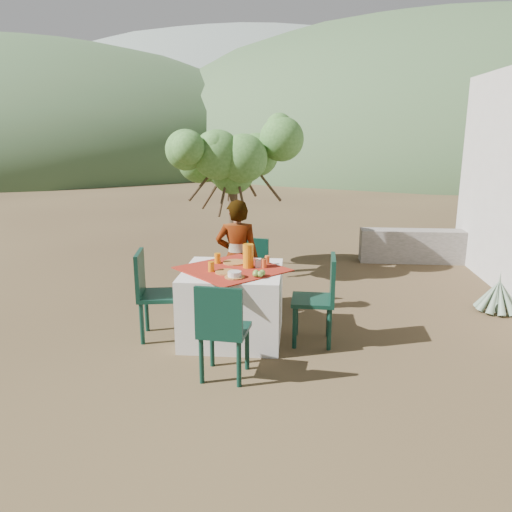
{
  "coord_description": "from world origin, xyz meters",
  "views": [
    {
      "loc": [
        1.24,
        -4.97,
        2.16
      ],
      "look_at": [
        0.78,
        0.41,
        0.8
      ],
      "focal_mm": 35.0,
      "sensor_mm": 36.0,
      "label": 1
    }
  ],
  "objects_px": {
    "chair_near": "(222,328)",
    "juice_pitcher": "(248,256)",
    "table": "(233,303)",
    "shrub_tree": "(238,166)",
    "person": "(237,258)",
    "chair_far": "(251,270)",
    "chair_left": "(152,290)",
    "chair_right": "(321,295)",
    "agave": "(498,296)"
  },
  "relations": [
    {
      "from": "chair_near",
      "to": "chair_left",
      "type": "height_order",
      "value": "chair_left"
    },
    {
      "from": "chair_right",
      "to": "agave",
      "type": "distance_m",
      "value": 2.51
    },
    {
      "from": "chair_right",
      "to": "juice_pitcher",
      "type": "distance_m",
      "value": 0.86
    },
    {
      "from": "chair_right",
      "to": "shrub_tree",
      "type": "distance_m",
      "value": 2.97
    },
    {
      "from": "chair_near",
      "to": "shrub_tree",
      "type": "height_order",
      "value": "shrub_tree"
    },
    {
      "from": "chair_near",
      "to": "juice_pitcher",
      "type": "xyz_separation_m",
      "value": [
        0.13,
        1.02,
        0.39
      ]
    },
    {
      "from": "table",
      "to": "juice_pitcher",
      "type": "relative_size",
      "value": 5.19
    },
    {
      "from": "person",
      "to": "agave",
      "type": "relative_size",
      "value": 2.44
    },
    {
      "from": "person",
      "to": "chair_near",
      "type": "bearing_deg",
      "value": 88.2
    },
    {
      "from": "chair_left",
      "to": "person",
      "type": "bearing_deg",
      "value": -54.44
    },
    {
      "from": "person",
      "to": "juice_pitcher",
      "type": "xyz_separation_m",
      "value": [
        0.2,
        -0.66,
        0.19
      ]
    },
    {
      "from": "chair_right",
      "to": "chair_far",
      "type": "bearing_deg",
      "value": -140.09
    },
    {
      "from": "table",
      "to": "person",
      "type": "relative_size",
      "value": 0.93
    },
    {
      "from": "chair_far",
      "to": "chair_left",
      "type": "relative_size",
      "value": 0.91
    },
    {
      "from": "chair_far",
      "to": "shrub_tree",
      "type": "relative_size",
      "value": 0.41
    },
    {
      "from": "shrub_tree",
      "to": "chair_near",
      "type": "bearing_deg",
      "value": -85.51
    },
    {
      "from": "chair_right",
      "to": "juice_pitcher",
      "type": "relative_size",
      "value": 3.73
    },
    {
      "from": "chair_left",
      "to": "person",
      "type": "relative_size",
      "value": 0.68
    },
    {
      "from": "table",
      "to": "shrub_tree",
      "type": "height_order",
      "value": "shrub_tree"
    },
    {
      "from": "chair_right",
      "to": "juice_pitcher",
      "type": "bearing_deg",
      "value": -97.69
    },
    {
      "from": "chair_near",
      "to": "juice_pitcher",
      "type": "relative_size",
      "value": 3.58
    },
    {
      "from": "chair_near",
      "to": "chair_right",
      "type": "distance_m",
      "value": 1.26
    },
    {
      "from": "chair_left",
      "to": "person",
      "type": "xyz_separation_m",
      "value": [
        0.81,
        0.8,
        0.17
      ]
    },
    {
      "from": "table",
      "to": "chair_near",
      "type": "xyz_separation_m",
      "value": [
        0.04,
        -0.97,
        0.12
      ]
    },
    {
      "from": "chair_far",
      "to": "juice_pitcher",
      "type": "bearing_deg",
      "value": -74.88
    },
    {
      "from": "table",
      "to": "chair_far",
      "type": "distance_m",
      "value": 1.0
    },
    {
      "from": "chair_far",
      "to": "table",
      "type": "bearing_deg",
      "value": -84.48
    },
    {
      "from": "chair_right",
      "to": "shrub_tree",
      "type": "height_order",
      "value": "shrub_tree"
    },
    {
      "from": "table",
      "to": "shrub_tree",
      "type": "relative_size",
      "value": 0.62
    },
    {
      "from": "chair_near",
      "to": "chair_left",
      "type": "xyz_separation_m",
      "value": [
        -0.88,
        0.88,
        0.03
      ]
    },
    {
      "from": "chair_left",
      "to": "chair_right",
      "type": "distance_m",
      "value": 1.77
    },
    {
      "from": "chair_right",
      "to": "person",
      "type": "bearing_deg",
      "value": -127.36
    },
    {
      "from": "chair_far",
      "to": "person",
      "type": "xyz_separation_m",
      "value": [
        -0.13,
        -0.28,
        0.22
      ]
    },
    {
      "from": "table",
      "to": "agave",
      "type": "height_order",
      "value": "table"
    },
    {
      "from": "juice_pitcher",
      "to": "shrub_tree",
      "type": "bearing_deg",
      "value": 99.41
    },
    {
      "from": "juice_pitcher",
      "to": "agave",
      "type": "bearing_deg",
      "value": 18.53
    },
    {
      "from": "table",
      "to": "chair_far",
      "type": "relative_size",
      "value": 1.52
    },
    {
      "from": "juice_pitcher",
      "to": "table",
      "type": "bearing_deg",
      "value": -161.69
    },
    {
      "from": "chair_near",
      "to": "juice_pitcher",
      "type": "bearing_deg",
      "value": -90.88
    },
    {
      "from": "chair_right",
      "to": "person",
      "type": "relative_size",
      "value": 0.67
    },
    {
      "from": "chair_near",
      "to": "agave",
      "type": "distance_m",
      "value": 3.71
    },
    {
      "from": "agave",
      "to": "chair_far",
      "type": "bearing_deg",
      "value": -178.81
    },
    {
      "from": "shrub_tree",
      "to": "chair_left",
      "type": "bearing_deg",
      "value": -103.81
    },
    {
      "from": "chair_far",
      "to": "chair_near",
      "type": "distance_m",
      "value": 1.96
    },
    {
      "from": "agave",
      "to": "juice_pitcher",
      "type": "distance_m",
      "value": 3.21
    },
    {
      "from": "chair_near",
      "to": "chair_left",
      "type": "relative_size",
      "value": 0.95
    },
    {
      "from": "shrub_tree",
      "to": "person",
      "type": "bearing_deg",
      "value": -83.51
    },
    {
      "from": "person",
      "to": "table",
      "type": "bearing_deg",
      "value": 88.62
    },
    {
      "from": "agave",
      "to": "chair_right",
      "type": "bearing_deg",
      "value": -152.98
    },
    {
      "from": "chair_left",
      "to": "shrub_tree",
      "type": "bearing_deg",
      "value": -22.83
    }
  ]
}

